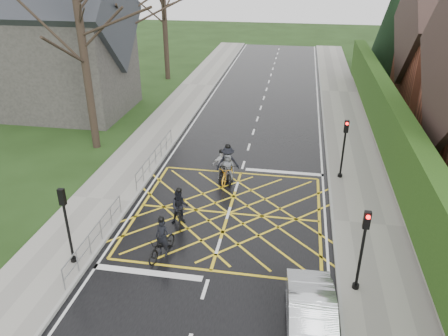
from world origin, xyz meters
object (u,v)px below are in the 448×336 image
(cyclist_front, at_px, (221,168))
(cyclist_rear, at_px, (162,243))
(cyclist_lead, at_px, (228,171))
(cyclist_back, at_px, (180,210))
(cyclist_mid, at_px, (228,167))
(car, at_px, (311,321))

(cyclist_front, bearing_deg, cyclist_rear, -103.23)
(cyclist_rear, relative_size, cyclist_front, 1.14)
(cyclist_lead, bearing_deg, cyclist_back, -100.62)
(cyclist_rear, relative_size, cyclist_mid, 0.87)
(cyclist_rear, distance_m, cyclist_lead, 6.62)
(cyclist_lead, height_order, car, cyclist_lead)
(cyclist_front, bearing_deg, cyclist_back, -106.85)
(cyclist_back, distance_m, cyclist_lead, 4.41)
(cyclist_lead, xyz_separation_m, car, (4.11, -9.54, 0.10))
(cyclist_back, distance_m, cyclist_mid, 4.52)
(cyclist_front, xyz_separation_m, cyclist_lead, (0.37, -0.20, -0.03))
(cyclist_rear, bearing_deg, cyclist_back, 103.62)
(cyclist_mid, xyz_separation_m, cyclist_lead, (0.02, -0.12, -0.16))
(cyclist_back, height_order, car, cyclist_back)
(cyclist_back, xyz_separation_m, cyclist_lead, (1.37, 4.20, -0.09))
(cyclist_mid, height_order, cyclist_front, cyclist_mid)
(cyclist_front, height_order, cyclist_lead, cyclist_lead)
(cyclist_rear, relative_size, cyclist_lead, 1.08)
(cyclist_back, relative_size, car, 0.44)
(car, bearing_deg, cyclist_front, 110.88)
(cyclist_rear, height_order, cyclist_front, cyclist_rear)
(cyclist_back, height_order, cyclist_front, cyclist_back)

